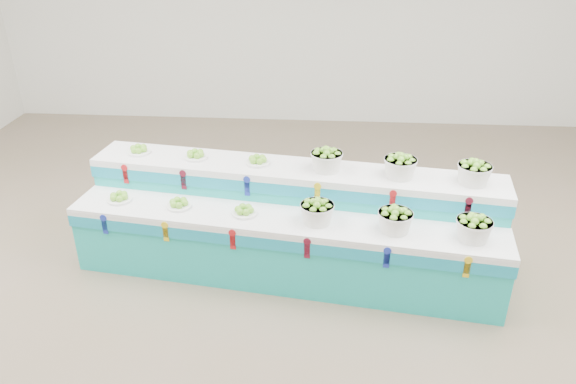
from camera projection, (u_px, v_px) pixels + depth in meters
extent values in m
plane|color=#75654C|center=(267.00, 296.00, 5.35)|extent=(10.00, 10.00, 0.00)
plane|color=silver|center=(298.00, 2.00, 8.87)|extent=(10.00, 0.00, 10.00)
cylinder|color=white|center=(119.00, 197.00, 5.54)|extent=(0.28, 0.28, 0.09)
cylinder|color=white|center=(179.00, 203.00, 5.42)|extent=(0.28, 0.28, 0.09)
cylinder|color=white|center=(244.00, 210.00, 5.29)|extent=(0.28, 0.28, 0.09)
cylinder|color=white|center=(139.00, 149.00, 5.86)|extent=(0.28, 0.28, 0.09)
cylinder|color=white|center=(195.00, 154.00, 5.74)|extent=(0.28, 0.28, 0.09)
cylinder|color=white|center=(258.00, 160.00, 5.61)|extent=(0.28, 0.28, 0.09)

